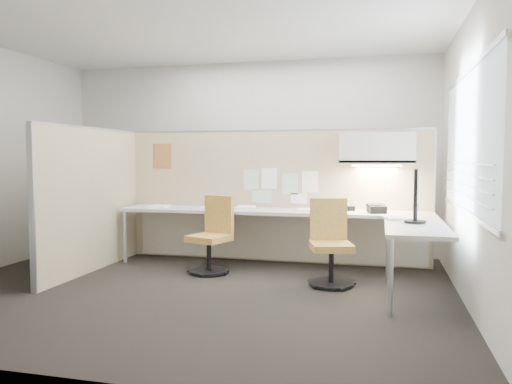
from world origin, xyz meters
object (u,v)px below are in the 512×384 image
(chair_left, at_px, (212,237))
(phone, at_px, (376,209))
(desk, at_px, (295,222))
(monitor, at_px, (416,192))
(chair_right, at_px, (330,245))

(chair_left, bearing_deg, phone, 32.07)
(chair_left, distance_m, phone, 2.02)
(desk, relative_size, phone, 15.46)
(monitor, bearing_deg, chair_left, 84.62)
(desk, height_order, phone, phone)
(desk, bearing_deg, chair_left, -159.12)
(phone, bearing_deg, chair_right, -142.54)
(chair_left, bearing_deg, desk, 39.51)
(chair_left, bearing_deg, monitor, 8.88)
(phone, bearing_deg, monitor, -83.54)
(chair_right, bearing_deg, phone, 40.14)
(chair_right, relative_size, monitor, 1.69)
(chair_left, height_order, chair_right, chair_right)
(monitor, height_order, phone, monitor)
(chair_right, bearing_deg, chair_left, 155.11)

